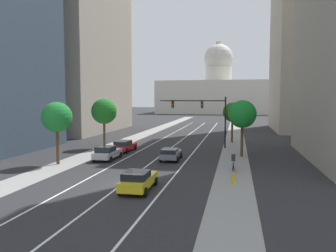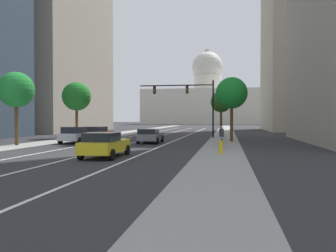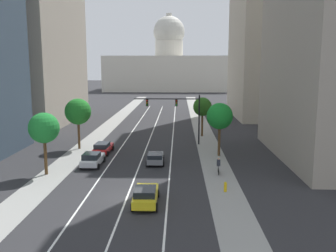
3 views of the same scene
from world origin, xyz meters
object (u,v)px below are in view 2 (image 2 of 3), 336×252
at_px(car_red, 98,133).
at_px(street_tree_far_right, 232,93).
at_px(car_silver, 76,135).
at_px(car_yellow, 105,144).
at_px(street_tree_near_left, 77,97).
at_px(traffic_signal_mast, 189,97).
at_px(street_tree_near_right, 221,102).
at_px(fire_hydrant, 221,147).
at_px(cyclist, 222,137).
at_px(capitol_building, 207,103).
at_px(street_tree_mid_left, 16,90).
at_px(car_gray, 150,135).

xyz_separation_m(car_red, street_tree_far_right, (14.59, -0.68, 4.16)).
bearing_deg(street_tree_far_right, car_silver, -160.58).
relative_size(car_yellow, car_silver, 1.03).
bearing_deg(street_tree_near_left, car_red, -35.74).
height_order(traffic_signal_mast, street_tree_near_right, traffic_signal_mast).
height_order(fire_hydrant, street_tree_near_right, street_tree_near_right).
relative_size(street_tree_far_right, street_tree_near_left, 0.97).
height_order(fire_hydrant, cyclist, cyclist).
relative_size(capitol_building, street_tree_mid_left, 8.52).
distance_m(car_gray, cyclist, 7.73).
bearing_deg(car_red, street_tree_near_right, -45.74).
bearing_deg(capitol_building, fire_hydrant, -86.37).
bearing_deg(street_tree_near_right, street_tree_mid_left, -129.20).
bearing_deg(car_yellow, cyclist, -38.36).
distance_m(street_tree_far_right, street_tree_near_left, 18.68).
distance_m(car_gray, street_tree_far_right, 9.61).
height_order(car_gray, car_yellow, car_yellow).
relative_size(street_tree_mid_left, street_tree_near_right, 1.04).
bearing_deg(capitol_building, street_tree_near_right, -85.74).
height_order(car_gray, fire_hydrant, car_gray).
height_order(car_yellow, traffic_signal_mast, traffic_signal_mast).
height_order(car_yellow, street_tree_near_left, street_tree_near_left).
bearing_deg(car_gray, street_tree_near_left, 53.69).
height_order(traffic_signal_mast, street_tree_near_left, traffic_signal_mast).
xyz_separation_m(traffic_signal_mast, street_tree_near_left, (-13.33, -3.11, -0.06)).
relative_size(car_yellow, street_tree_near_right, 0.75).
bearing_deg(traffic_signal_mast, car_gray, -103.82).
xyz_separation_m(car_gray, car_yellow, (-0.01, -12.45, 0.04)).
height_order(car_silver, street_tree_far_right, street_tree_far_right).
height_order(car_red, traffic_signal_mast, traffic_signal_mast).
bearing_deg(cyclist, street_tree_mid_left, 95.10).
height_order(street_tree_near_right, street_tree_far_right, street_tree_far_right).
distance_m(capitol_building, car_gray, 125.57).
xyz_separation_m(traffic_signal_mast, street_tree_far_right, (5.04, -6.51, -0.13)).
bearing_deg(capitol_building, cyclist, -86.23).
relative_size(car_yellow, street_tree_mid_left, 0.72).
bearing_deg(street_tree_near_right, car_red, -137.80).
relative_size(car_red, street_tree_mid_left, 0.74).
relative_size(car_gray, street_tree_mid_left, 0.66).
bearing_deg(street_tree_near_left, car_yellow, -61.70).
bearing_deg(cyclist, car_gray, 63.90).
bearing_deg(cyclist, traffic_signal_mast, 19.07).
bearing_deg(street_tree_near_right, car_yellow, -102.25).
distance_m(capitol_building, street_tree_far_right, 121.64).
distance_m(car_silver, traffic_signal_mast, 15.65).
height_order(car_red, car_yellow, car_yellow).
bearing_deg(street_tree_far_right, fire_hydrant, -93.60).
bearing_deg(capitol_building, car_yellow, -89.28).
bearing_deg(car_yellow, car_red, 21.48).
bearing_deg(car_yellow, street_tree_near_right, -12.76).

